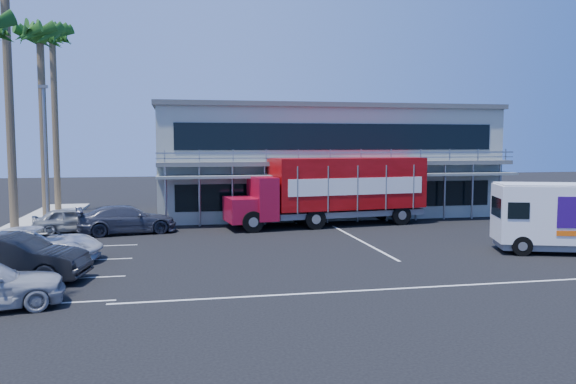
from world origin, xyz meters
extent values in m
plane|color=black|center=(0.00, 0.00, 0.00)|extent=(120.00, 120.00, 0.00)
cube|color=#A2A99B|center=(3.00, 15.00, 3.50)|extent=(22.00, 10.00, 7.00)
cube|color=#515454|center=(3.00, 15.00, 7.15)|extent=(22.40, 10.40, 0.30)
cube|color=#515454|center=(3.00, 9.40, 3.60)|extent=(22.00, 1.20, 0.25)
cube|color=gray|center=(3.00, 8.85, 4.10)|extent=(22.00, 0.08, 0.90)
cube|color=slate|center=(3.00, 9.10, 2.90)|extent=(22.00, 1.80, 0.15)
cube|color=black|center=(3.00, 9.98, 1.60)|extent=(20.00, 0.06, 1.60)
cube|color=black|center=(3.00, 9.98, 5.20)|extent=(20.00, 0.06, 1.60)
cube|color=#A5A399|center=(-15.00, 6.00, 0.08)|extent=(3.00, 32.00, 0.16)
cylinder|color=brown|center=(-15.20, 8.00, 6.75)|extent=(0.44, 0.44, 13.50)
cylinder|color=brown|center=(-14.70, 13.00, 5.50)|extent=(0.44, 0.44, 11.00)
sphere|color=#254B15|center=(-14.70, 13.00, 11.20)|extent=(1.10, 1.10, 1.10)
cylinder|color=brown|center=(-15.10, 18.50, 6.00)|extent=(0.44, 0.44, 12.00)
sphere|color=#254B15|center=(-15.10, 18.50, 12.20)|extent=(1.10, 1.10, 1.10)
cylinder|color=gray|center=(-14.20, 11.00, 4.00)|extent=(0.14, 0.14, 8.00)
cube|color=gray|center=(-14.20, 11.00, 8.00)|extent=(0.50, 0.25, 0.18)
cube|color=maroon|center=(-3.38, 7.69, 1.13)|extent=(1.89, 2.72, 1.35)
cube|color=maroon|center=(-2.15, 7.85, 1.75)|extent=(1.47, 2.94, 2.37)
cube|color=black|center=(-2.15, 7.85, 2.43)|extent=(0.36, 2.39, 0.79)
cube|color=#AD0A0D|center=(3.00, 8.50, 2.48)|extent=(9.31, 3.93, 2.93)
cube|color=slate|center=(3.00, 8.50, 0.73)|extent=(9.26, 3.51, 0.34)
cube|color=white|center=(3.18, 7.09, 2.37)|extent=(8.24, 1.07, 0.96)
cube|color=white|center=(2.82, 9.91, 2.37)|extent=(8.24, 1.07, 0.96)
cylinder|color=black|center=(-2.89, 6.50, 0.59)|extent=(1.20, 0.43, 1.17)
cylinder|color=black|center=(-3.20, 8.97, 0.59)|extent=(1.20, 0.43, 1.17)
cylinder|color=black|center=(0.69, 6.96, 0.59)|extent=(1.20, 0.43, 1.17)
cylinder|color=black|center=(0.38, 9.42, 0.59)|extent=(1.20, 0.43, 1.17)
cylinder|color=black|center=(6.07, 7.64, 0.59)|extent=(1.20, 0.43, 1.17)
cylinder|color=black|center=(5.75, 10.10, 0.59)|extent=(1.20, 0.43, 1.17)
cube|color=white|center=(10.00, -1.69, 1.74)|extent=(6.59, 3.99, 2.49)
cube|color=slate|center=(10.00, -1.69, 0.36)|extent=(6.28, 3.71, 0.31)
cube|color=black|center=(7.06, -0.71, 2.00)|extent=(0.61, 1.68, 0.85)
cube|color=white|center=(10.00, -1.69, 3.01)|extent=(6.45, 3.91, 0.07)
cylinder|color=black|center=(7.59, -1.88, 0.43)|extent=(0.90, 0.54, 0.85)
cylinder|color=black|center=(8.19, -0.09, 0.43)|extent=(0.90, 0.54, 0.85)
imported|color=black|center=(-12.50, -2.50, 0.83)|extent=(5.27, 2.61, 1.66)
imported|color=silver|center=(-12.50, 0.80, 0.72)|extent=(5.39, 2.85, 1.44)
imported|color=#303340|center=(-9.50, 7.60, 0.75)|extent=(5.44, 2.98, 1.49)
imported|color=gray|center=(-12.50, 8.55, 0.67)|extent=(4.19, 2.35, 1.35)
camera|label=1|loc=(-6.86, -23.17, 4.82)|focal=35.00mm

